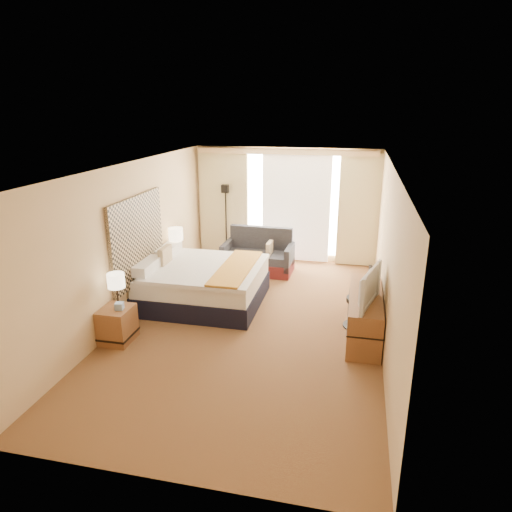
% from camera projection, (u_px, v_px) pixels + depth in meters
% --- Properties ---
extents(floor, '(4.20, 7.00, 0.02)m').
position_uv_depth(floor, '(251.00, 323.00, 7.66)').
color(floor, '#5E291B').
rests_on(floor, ground).
extents(ceiling, '(4.20, 7.00, 0.02)m').
position_uv_depth(ceiling, '(251.00, 167.00, 6.85)').
color(ceiling, silver).
rests_on(ceiling, wall_back).
extents(wall_back, '(4.20, 0.02, 2.60)m').
position_uv_depth(wall_back, '(286.00, 205.00, 10.50)').
color(wall_back, '#E6BC8C').
rests_on(wall_back, ground).
extents(wall_front, '(4.20, 0.02, 2.60)m').
position_uv_depth(wall_front, '(161.00, 364.00, 4.01)').
color(wall_front, '#E6BC8C').
rests_on(wall_front, ground).
extents(wall_left, '(0.02, 7.00, 2.60)m').
position_uv_depth(wall_left, '(130.00, 241.00, 7.69)').
color(wall_left, '#E6BC8C').
rests_on(wall_left, ground).
extents(wall_right, '(0.02, 7.00, 2.60)m').
position_uv_depth(wall_right, '(388.00, 258.00, 6.82)').
color(wall_right, '#E6BC8C').
rests_on(wall_right, ground).
extents(headboard, '(0.06, 1.85, 1.50)m').
position_uv_depth(headboard, '(138.00, 239.00, 7.88)').
color(headboard, black).
rests_on(headboard, wall_left).
extents(nightstand_left, '(0.45, 0.52, 0.55)m').
position_uv_depth(nightstand_left, '(117.00, 325.00, 6.99)').
color(nightstand_left, '#925C35').
rests_on(nightstand_left, floor).
extents(nightstand_right, '(0.45, 0.52, 0.55)m').
position_uv_depth(nightstand_right, '(178.00, 270.00, 9.31)').
color(nightstand_right, '#925C35').
rests_on(nightstand_right, floor).
extents(media_dresser, '(0.50, 1.80, 0.70)m').
position_uv_depth(media_dresser, '(364.00, 314.00, 7.18)').
color(media_dresser, '#925C35').
rests_on(media_dresser, floor).
extents(window, '(2.30, 0.02, 2.30)m').
position_uv_depth(window, '(296.00, 205.00, 10.42)').
color(window, silver).
rests_on(window, wall_back).
extents(curtains, '(4.12, 0.19, 2.56)m').
position_uv_depth(curtains, '(285.00, 201.00, 10.36)').
color(curtains, '#C8BD8D').
rests_on(curtains, floor).
extents(bed, '(2.10, 1.92, 1.02)m').
position_uv_depth(bed, '(203.00, 283.00, 8.38)').
color(bed, black).
rests_on(bed, floor).
extents(loveseat, '(1.53, 0.84, 0.94)m').
position_uv_depth(loveseat, '(259.00, 257.00, 9.99)').
color(loveseat, '#5B1A1A').
rests_on(loveseat, floor).
extents(floor_lamp, '(0.22, 0.22, 1.75)m').
position_uv_depth(floor_lamp, '(226.00, 207.00, 10.62)').
color(floor_lamp, black).
rests_on(floor_lamp, floor).
extents(desk_chair, '(0.49, 0.49, 1.01)m').
position_uv_depth(desk_chair, '(363.00, 302.00, 7.39)').
color(desk_chair, black).
rests_on(desk_chair, floor).
extents(lamp_left, '(0.26, 0.26, 0.55)m').
position_uv_depth(lamp_left, '(116.00, 281.00, 6.82)').
color(lamp_left, black).
rests_on(lamp_left, nightstand_left).
extents(lamp_right, '(0.29, 0.29, 0.60)m').
position_uv_depth(lamp_right, '(176.00, 235.00, 9.14)').
color(lamp_right, black).
rests_on(lamp_right, nightstand_right).
extents(tissue_box, '(0.14, 0.14, 0.11)m').
position_uv_depth(tissue_box, '(119.00, 306.00, 6.86)').
color(tissue_box, '#88A7D3').
rests_on(tissue_box, nightstand_left).
extents(telephone, '(0.19, 0.15, 0.07)m').
position_uv_depth(telephone, '(178.00, 257.00, 9.16)').
color(telephone, black).
rests_on(telephone, nightstand_right).
extents(television, '(0.37, 0.96, 0.55)m').
position_uv_depth(television, '(364.00, 286.00, 6.63)').
color(television, black).
rests_on(television, media_dresser).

